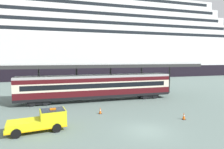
% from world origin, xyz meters
% --- Properties ---
extents(ground_plane, '(400.00, 400.00, 0.00)m').
position_xyz_m(ground_plane, '(0.00, 0.00, 0.00)').
color(ground_plane, slate).
extents(cruise_ship, '(144.65, 22.89, 38.30)m').
position_xyz_m(cruise_ship, '(-4.32, 56.25, 13.19)').
color(cruise_ship, black).
rests_on(cruise_ship, ground).
extents(platform_canopy, '(35.53, 5.31, 6.06)m').
position_xyz_m(platform_canopy, '(-1.73, 14.20, 5.76)').
color(platform_canopy, silver).
rests_on(platform_canopy, ground).
extents(train_carriage, '(24.05, 2.81, 4.11)m').
position_xyz_m(train_carriage, '(-1.73, 13.75, 2.31)').
color(train_carriage, black).
rests_on(train_carriage, ground).
extents(service_truck, '(5.42, 2.77, 2.02)m').
position_xyz_m(service_truck, '(-9.26, 2.80, 0.99)').
color(service_truck, yellow).
rests_on(service_truck, ground).
extents(traffic_cone_near, '(0.36, 0.36, 0.79)m').
position_xyz_m(traffic_cone_near, '(5.45, 1.84, 0.39)').
color(traffic_cone_near, black).
rests_on(traffic_cone_near, ground).
extents(traffic_cone_mid, '(0.36, 0.36, 0.78)m').
position_xyz_m(traffic_cone_mid, '(-2.90, 6.58, 0.38)').
color(traffic_cone_mid, black).
rests_on(traffic_cone_mid, ground).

